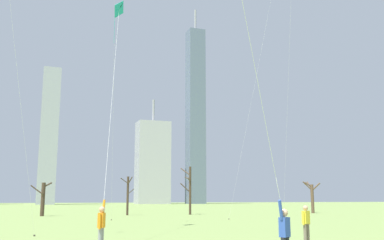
{
  "coord_description": "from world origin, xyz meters",
  "views": [
    {
      "loc": [
        -6.2,
        -11.68,
        1.91
      ],
      "look_at": [
        0.0,
        6.0,
        5.28
      ],
      "focal_mm": 40.98,
      "sensor_mm": 36.0,
      "label": 1
    }
  ],
  "objects_px": {
    "distant_kite_low_near_trees_purple": "(291,6)",
    "bare_tree_center": "(128,194)",
    "kite_flyer_foreground_right_teal": "(107,152)",
    "distant_kite_drifting_right_white": "(114,34)",
    "bystander_far_off_by_trees": "(306,222)",
    "bare_tree_right_of_center": "(189,188)",
    "bare_tree_leftmost": "(43,198)",
    "kite_flyer_midfield_center_yellow": "(260,102)",
    "bare_tree_far_right_edge": "(312,196)"
  },
  "relations": [
    {
      "from": "distant_kite_low_near_trees_purple",
      "to": "bare_tree_center",
      "type": "relative_size",
      "value": 4.87
    },
    {
      "from": "kite_flyer_foreground_right_teal",
      "to": "distant_kite_drifting_right_white",
      "type": "height_order",
      "value": "distant_kite_drifting_right_white"
    },
    {
      "from": "bystander_far_off_by_trees",
      "to": "distant_kite_drifting_right_white",
      "type": "distance_m",
      "value": 23.05
    },
    {
      "from": "bystander_far_off_by_trees",
      "to": "bare_tree_center",
      "type": "xyz_separation_m",
      "value": [
        -0.83,
        35.1,
        1.51
      ]
    },
    {
      "from": "distant_kite_low_near_trees_purple",
      "to": "bare_tree_right_of_center",
      "type": "height_order",
      "value": "distant_kite_low_near_trees_purple"
    },
    {
      "from": "bystander_far_off_by_trees",
      "to": "bare_tree_leftmost",
      "type": "relative_size",
      "value": 0.43
    },
    {
      "from": "kite_flyer_foreground_right_teal",
      "to": "distant_kite_low_near_trees_purple",
      "type": "bearing_deg",
      "value": 33.11
    },
    {
      "from": "distant_kite_low_near_trees_purple",
      "to": "kite_flyer_foreground_right_teal",
      "type": "bearing_deg",
      "value": -146.89
    },
    {
      "from": "bare_tree_leftmost",
      "to": "bare_tree_center",
      "type": "distance_m",
      "value": 9.44
    },
    {
      "from": "kite_flyer_midfield_center_yellow",
      "to": "distant_kite_low_near_trees_purple",
      "type": "height_order",
      "value": "distant_kite_low_near_trees_purple"
    },
    {
      "from": "bare_tree_leftmost",
      "to": "bare_tree_right_of_center",
      "type": "bearing_deg",
      "value": -2.78
    },
    {
      "from": "distant_kite_drifting_right_white",
      "to": "bystander_far_off_by_trees",
      "type": "bearing_deg",
      "value": -71.64
    },
    {
      "from": "distant_kite_low_near_trees_purple",
      "to": "bare_tree_center",
      "type": "bearing_deg",
      "value": 113.14
    },
    {
      "from": "kite_flyer_midfield_center_yellow",
      "to": "bare_tree_far_right_edge",
      "type": "xyz_separation_m",
      "value": [
        29.4,
        40.71,
        -2.15
      ]
    },
    {
      "from": "kite_flyer_foreground_right_teal",
      "to": "distant_kite_low_near_trees_purple",
      "type": "distance_m",
      "value": 24.19
    },
    {
      "from": "distant_kite_low_near_trees_purple",
      "to": "bare_tree_far_right_edge",
      "type": "distance_m",
      "value": 30.33
    },
    {
      "from": "bare_tree_leftmost",
      "to": "bare_tree_right_of_center",
      "type": "relative_size",
      "value": 0.65
    },
    {
      "from": "distant_kite_drifting_right_white",
      "to": "bare_tree_leftmost",
      "type": "bearing_deg",
      "value": 103.87
    },
    {
      "from": "bare_tree_leftmost",
      "to": "bare_tree_far_right_edge",
      "type": "bearing_deg",
      "value": -2.04
    },
    {
      "from": "bystander_far_off_by_trees",
      "to": "distant_kite_low_near_trees_purple",
      "type": "bearing_deg",
      "value": 58.05
    },
    {
      "from": "kite_flyer_midfield_center_yellow",
      "to": "bare_tree_center",
      "type": "relative_size",
      "value": 3.25
    },
    {
      "from": "kite_flyer_midfield_center_yellow",
      "to": "kite_flyer_foreground_right_teal",
      "type": "height_order",
      "value": "kite_flyer_foreground_right_teal"
    },
    {
      "from": "kite_flyer_foreground_right_teal",
      "to": "bare_tree_far_right_edge",
      "type": "height_order",
      "value": "kite_flyer_foreground_right_teal"
    },
    {
      "from": "kite_flyer_foreground_right_teal",
      "to": "bare_tree_right_of_center",
      "type": "distance_m",
      "value": 35.3
    },
    {
      "from": "bare_tree_right_of_center",
      "to": "kite_flyer_midfield_center_yellow",
      "type": "bearing_deg",
      "value": -106.49
    },
    {
      "from": "kite_flyer_midfield_center_yellow",
      "to": "bare_tree_leftmost",
      "type": "height_order",
      "value": "kite_flyer_midfield_center_yellow"
    },
    {
      "from": "kite_flyer_midfield_center_yellow",
      "to": "distant_kite_low_near_trees_purple",
      "type": "xyz_separation_m",
      "value": [
        13.89,
        19.84,
        13.46
      ]
    },
    {
      "from": "bare_tree_right_of_center",
      "to": "bare_tree_far_right_edge",
      "type": "bearing_deg",
      "value": -1.3
    },
    {
      "from": "kite_flyer_foreground_right_teal",
      "to": "bare_tree_far_right_edge",
      "type": "relative_size",
      "value": 3.58
    },
    {
      "from": "distant_kite_drifting_right_white",
      "to": "kite_flyer_midfield_center_yellow",
      "type": "bearing_deg",
      "value": -89.35
    },
    {
      "from": "bare_tree_right_of_center",
      "to": "distant_kite_low_near_trees_purple",
      "type": "bearing_deg",
      "value": -85.37
    },
    {
      "from": "distant_kite_drifting_right_white",
      "to": "bare_tree_center",
      "type": "relative_size",
      "value": 4.05
    },
    {
      "from": "distant_kite_drifting_right_white",
      "to": "bare_tree_center",
      "type": "xyz_separation_m",
      "value": [
        4.91,
        17.78,
        -12.57
      ]
    },
    {
      "from": "kite_flyer_midfield_center_yellow",
      "to": "bystander_far_off_by_trees",
      "type": "height_order",
      "value": "kite_flyer_midfield_center_yellow"
    },
    {
      "from": "distant_kite_drifting_right_white",
      "to": "kite_flyer_foreground_right_teal",
      "type": "bearing_deg",
      "value": -99.23
    },
    {
      "from": "bare_tree_far_right_edge",
      "to": "bystander_far_off_by_trees",
      "type": "bearing_deg",
      "value": -124.86
    },
    {
      "from": "distant_kite_drifting_right_white",
      "to": "distant_kite_low_near_trees_purple",
      "type": "bearing_deg",
      "value": -15.19
    },
    {
      "from": "distant_kite_drifting_right_white",
      "to": "bare_tree_center",
      "type": "distance_m",
      "value": 22.32
    },
    {
      "from": "kite_flyer_midfield_center_yellow",
      "to": "bare_tree_leftmost",
      "type": "xyz_separation_m",
      "value": [
        -4.77,
        41.92,
        -2.45
      ]
    },
    {
      "from": "kite_flyer_foreground_right_teal",
      "to": "bare_tree_center",
      "type": "bearing_deg",
      "value": 77.32
    },
    {
      "from": "bare_tree_far_right_edge",
      "to": "kite_flyer_foreground_right_teal",
      "type": "bearing_deg",
      "value": -135.36
    },
    {
      "from": "kite_flyer_midfield_center_yellow",
      "to": "kite_flyer_foreground_right_teal",
      "type": "xyz_separation_m",
      "value": [
        -2.64,
        9.06,
        -0.53
      ]
    },
    {
      "from": "kite_flyer_foreground_right_teal",
      "to": "bystander_far_off_by_trees",
      "type": "xyz_separation_m",
      "value": [
        8.12,
        -2.7,
        -2.99
      ]
    },
    {
      "from": "distant_kite_drifting_right_white",
      "to": "bare_tree_far_right_edge",
      "type": "relative_size",
      "value": 4.28
    },
    {
      "from": "kite_flyer_midfield_center_yellow",
      "to": "kite_flyer_foreground_right_teal",
      "type": "bearing_deg",
      "value": 106.27
    },
    {
      "from": "distant_kite_low_near_trees_purple",
      "to": "bare_tree_leftmost",
      "type": "height_order",
      "value": "distant_kite_low_near_trees_purple"
    },
    {
      "from": "distant_kite_drifting_right_white",
      "to": "bare_tree_leftmost",
      "type": "distance_m",
      "value": 22.85
    },
    {
      "from": "distant_kite_low_near_trees_purple",
      "to": "bare_tree_leftmost",
      "type": "distance_m",
      "value": 33.0
    },
    {
      "from": "bare_tree_far_right_edge",
      "to": "distant_kite_low_near_trees_purple",
      "type": "bearing_deg",
      "value": -126.64
    },
    {
      "from": "bystander_far_off_by_trees",
      "to": "distant_kite_low_near_trees_purple",
      "type": "distance_m",
      "value": 23.26
    }
  ]
}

